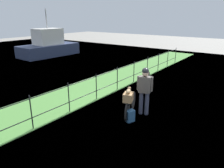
% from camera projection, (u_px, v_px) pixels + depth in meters
% --- Properties ---
extents(ground_plane, '(60.00, 60.00, 0.00)m').
position_uv_depth(ground_plane, '(142.00, 113.00, 7.58)').
color(ground_plane, gray).
extents(grass_strip, '(27.00, 2.40, 0.03)m').
position_uv_depth(grass_strip, '(77.00, 94.00, 9.41)').
color(grass_strip, '#569342').
rests_on(grass_strip, ground).
extents(iron_fence, '(18.04, 0.04, 1.11)m').
position_uv_depth(iron_fence, '(96.00, 85.00, 8.59)').
color(iron_fence, black).
rests_on(iron_fence, ground).
extents(bicycle_main, '(1.57, 0.60, 0.64)m').
position_uv_depth(bicycle_main, '(130.00, 105.00, 7.37)').
color(bicycle_main, black).
rests_on(bicycle_main, ground).
extents(wooden_crate, '(0.47, 0.40, 0.28)m').
position_uv_depth(wooden_crate, '(128.00, 97.00, 6.90)').
color(wooden_crate, '#A87F51').
rests_on(wooden_crate, bicycle_main).
extents(terrier_dog, '(0.32, 0.23, 0.18)m').
position_uv_depth(terrier_dog, '(129.00, 91.00, 6.86)').
color(terrier_dog, tan).
rests_on(terrier_dog, wooden_crate).
extents(cyclist_person, '(0.38, 0.51, 1.68)m').
position_uv_depth(cyclist_person, '(145.00, 87.00, 7.19)').
color(cyclist_person, '#383D51').
rests_on(cyclist_person, ground).
extents(backpack_on_paving, '(0.33, 0.27, 0.40)m').
position_uv_depth(backpack_on_paving, '(130.00, 116.00, 6.90)').
color(backpack_on_paving, '#28517A').
rests_on(backpack_on_paving, ground).
extents(mooring_bollard, '(0.20, 0.20, 0.50)m').
position_uv_depth(mooring_bollard, '(148.00, 77.00, 11.19)').
color(mooring_bollard, '#38383D').
rests_on(mooring_bollard, ground).
extents(moored_boat_near, '(5.13, 2.46, 3.91)m').
position_uv_depth(moored_boat_near, '(49.00, 46.00, 18.32)').
color(moored_boat_near, '#2D3856').
rests_on(moored_boat_near, ground).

